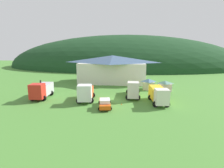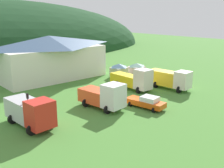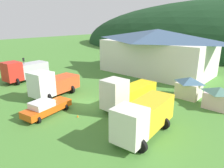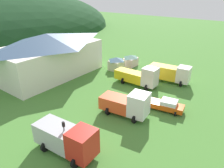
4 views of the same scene
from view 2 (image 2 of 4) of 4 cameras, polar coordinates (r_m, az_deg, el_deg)
name	(u,v)px [view 2 (image 2 of 4)]	position (r m, az deg, el deg)	size (l,w,h in m)	color
ground_plane	(127,98)	(38.65, 3.25, -3.12)	(200.00, 200.00, 0.00)	#477F33
depot_building	(50,56)	(51.69, -13.40, 5.88)	(20.60, 11.41, 8.07)	white
play_shed_cream	(119,70)	(50.87, 1.50, 2.98)	(2.93, 2.75, 2.70)	beige
play_shed_pink	(137,69)	(52.80, 5.39, 3.24)	(3.10, 2.48, 2.49)	beige
crane_truck_red	(31,111)	(29.99, -17.28, -5.64)	(3.65, 7.10, 3.44)	red
heavy_rig_white	(104,96)	(33.99, -1.69, -2.57)	(3.82, 6.77, 3.57)	white
flatbed_truck_yellow	(134,79)	(42.69, 4.73, 1.02)	(3.04, 7.79, 3.69)	silver
heavy_rig_striped	(170,79)	(43.93, 12.57, 1.16)	(3.51, 7.32, 3.28)	silver
service_pickup_orange	(146,102)	(34.78, 7.48, -3.89)	(2.88, 5.56, 1.66)	#DC5212
traffic_light_west	(28,106)	(29.91, -17.76, -4.63)	(0.20, 0.32, 3.78)	#4C4C51
traffic_cone_near_pickup	(150,100)	(38.23, 8.24, -3.47)	(0.36, 0.36, 0.53)	orange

